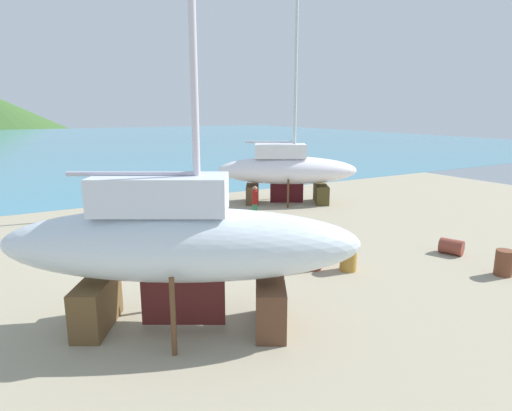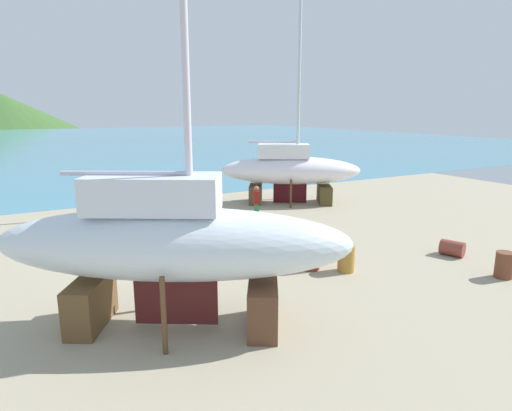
{
  "view_description": "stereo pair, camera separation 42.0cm",
  "coord_description": "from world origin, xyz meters",
  "views": [
    {
      "loc": [
        -4.63,
        -16.14,
        5.23
      ],
      "look_at": [
        3.89,
        -1.32,
        1.45
      ],
      "focal_mm": 30.24,
      "sensor_mm": 36.0,
      "label": 1
    },
    {
      "loc": [
        -4.27,
        -16.34,
        5.23
      ],
      "look_at": [
        3.89,
        -1.32,
        1.45
      ],
      "focal_mm": 30.24,
      "sensor_mm": 36.0,
      "label": 2
    }
  ],
  "objects": [
    {
      "name": "ground_plane",
      "position": [
        0.0,
        -4.62,
        0.0
      ],
      "size": [
        52.84,
        52.84,
        0.0
      ],
      "primitive_type": "plane",
      "color": "tan"
    },
    {
      "name": "sea_water",
      "position": [
        0.0,
        65.57,
        0.0
      ],
      "size": [
        151.44,
        113.96,
        0.01
      ],
      "primitive_type": "cube",
      "color": "teal",
      "rests_on": "ground"
    },
    {
      "name": "sailboat_small_center",
      "position": [
        9.07,
        4.19,
        1.92
      ],
      "size": [
        8.04,
        6.12,
        12.96
      ],
      "rotation": [
        0.0,
        0.0,
        -0.54
      ],
      "color": "#493D1D",
      "rests_on": "ground"
    },
    {
      "name": "sailboat_large_starboard",
      "position": [
        -1.35,
        -6.79,
        2.17
      ],
      "size": [
        8.48,
        6.21,
        14.14
      ],
      "rotation": [
        0.0,
        0.0,
        -0.52
      ],
      "color": "brown",
      "rests_on": "ground"
    },
    {
      "name": "worker",
      "position": [
        5.28,
        1.2,
        0.91
      ],
      "size": [
        0.39,
        0.5,
        1.75
      ],
      "rotation": [
        0.0,
        0.0,
        2.75
      ],
      "color": "#2B7347",
      "rests_on": "ground"
    },
    {
      "name": "barrel_rust_near",
      "position": [
        9.28,
        -6.51,
        0.28
      ],
      "size": [
        0.82,
        0.95,
        0.57
      ],
      "primitive_type": "cylinder",
      "rotation": [
        1.57,
        0.0,
        0.37
      ],
      "color": "brown",
      "rests_on": "ground"
    },
    {
      "name": "barrel_tipped_center",
      "position": [
        4.81,
        -5.89,
        0.44
      ],
      "size": [
        0.75,
        0.75,
        0.89
      ],
      "primitive_type": "cylinder",
      "rotation": [
        0.0,
        0.0,
        1.08
      ],
      "color": "#A3752C",
      "rests_on": "ground"
    },
    {
      "name": "barrel_rust_far",
      "position": [
        0.87,
        0.23,
        0.41
      ],
      "size": [
        0.62,
        0.62,
        0.81
      ],
      "primitive_type": "cylinder",
      "rotation": [
        0.0,
        0.0,
        0.03
      ],
      "color": "black",
      "rests_on": "ground"
    },
    {
      "name": "barrel_blue_faded",
      "position": [
        3.89,
        -5.17,
        0.45
      ],
      "size": [
        0.79,
        0.79,
        0.89
      ],
      "primitive_type": "cylinder",
      "rotation": [
        0.0,
        0.0,
        0.43
      ],
      "color": "maroon",
      "rests_on": "ground"
    },
    {
      "name": "barrel_tipped_right",
      "position": [
        8.86,
        -8.72,
        0.42
      ],
      "size": [
        0.69,
        0.69,
        0.85
      ],
      "primitive_type": "cylinder",
      "rotation": [
        0.0,
        0.0,
        1.22
      ],
      "color": "brown",
      "rests_on": "ground"
    },
    {
      "name": "timber_short_cross",
      "position": [
        -1.4,
        0.32,
        0.06
      ],
      "size": [
        2.0,
        2.18,
        0.12
      ],
      "primitive_type": "cube",
      "rotation": [
        0.0,
        0.0,
        2.31
      ],
      "color": "brown",
      "rests_on": "ground"
    },
    {
      "name": "timber_plank_near",
      "position": [
        3.31,
        1.6,
        0.07
      ],
      "size": [
        1.02,
        1.76,
        0.13
      ],
      "primitive_type": "cube",
      "rotation": [
        0.0,
        0.0,
        1.11
      ],
      "color": "brown",
      "rests_on": "ground"
    }
  ]
}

